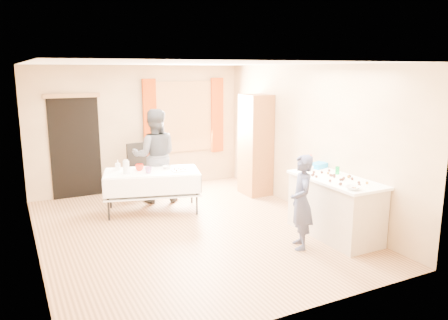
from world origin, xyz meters
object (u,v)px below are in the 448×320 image
cabinet (256,145)px  girl (301,202)px  party_table (152,187)px  chair (142,180)px  woman (155,156)px  counter (335,207)px

cabinet → girl: 2.83m
party_table → girl: (1.40, -2.52, 0.23)m
chair → woman: size_ratio=0.59×
party_table → chair: 1.08m
party_table → cabinet: bearing=19.1°
counter → woman: woman is taller
party_table → woman: 0.78m
counter → chair: (-2.02, 3.45, -0.14)m
counter → girl: girl is taller
cabinet → counter: (-0.10, -2.54, -0.56)m
woman → counter: bearing=140.6°
cabinet → counter: bearing=-92.3°
cabinet → woman: 2.03m
chair → girl: (1.28, -3.59, 0.36)m
counter → woman: 3.54m
cabinet → woman: cabinet is taller
girl → woman: bearing=-136.6°
cabinet → counter: size_ratio=1.31×
cabinet → party_table: (-2.24, -0.16, -0.57)m
woman → girl: bearing=128.3°
cabinet → chair: cabinet is taller
counter → party_table: (-2.14, 2.38, -0.01)m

